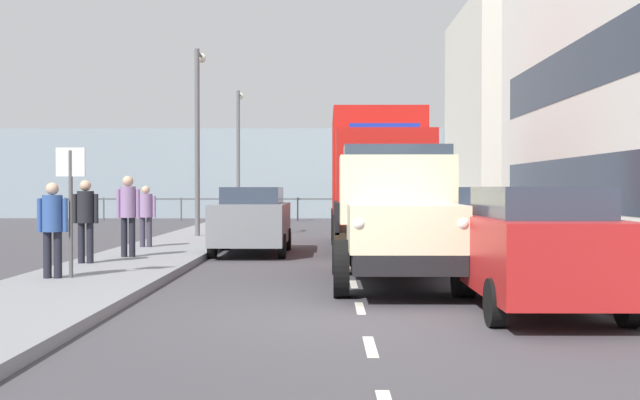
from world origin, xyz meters
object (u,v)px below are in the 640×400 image
car_white_kerbside_1 (459,225)px  pedestrian_near_railing (128,209)px  lamp_post_promenade (198,124)px  lorry_cargo_red (377,175)px  car_grey_oppositeside_0 (252,219)px  truck_vintage_cream (396,218)px  pedestrian_couple_b (146,211)px  pedestrian_strolling (86,214)px  street_sign (71,189)px  pedestrian_by_lamp (52,222)px  car_red_kerbside_near (534,246)px  lamp_post_far (239,143)px

car_white_kerbside_1 → pedestrian_near_railing: bearing=-4.3°
lamp_post_promenade → lorry_cargo_red: bearing=151.4°
lamp_post_promenade → car_grey_oppositeside_0: bearing=113.2°
truck_vintage_cream → car_grey_oppositeside_0: size_ratio=1.40×
pedestrian_near_railing → lorry_cargo_red: bearing=-140.8°
pedestrian_couple_b → lamp_post_promenade: (-0.56, -4.91, 2.69)m
truck_vintage_cream → pedestrian_near_railing: (5.66, -4.02, 0.05)m
pedestrian_strolling → street_sign: 2.67m
car_grey_oppositeside_0 → pedestrian_by_lamp: bearing=67.1°
car_red_kerbside_near → pedestrian_strolling: pedestrian_strolling is taller
truck_vintage_cream → pedestrian_strolling: 6.67m
lorry_cargo_red → car_grey_oppositeside_0: bearing=34.0°
car_grey_oppositeside_0 → street_sign: size_ratio=1.79×
car_white_kerbside_1 → lamp_post_promenade: bearing=-50.0°
car_white_kerbside_1 → car_grey_oppositeside_0: 5.70m
car_red_kerbside_near → pedestrian_couple_b: size_ratio=2.59×
lorry_cargo_red → lamp_post_far: 14.84m
car_white_kerbside_1 → pedestrian_couple_b: size_ratio=2.51×
car_white_kerbside_1 → lamp_post_far: 20.46m
lamp_post_promenade → street_sign: (0.22, 11.88, -2.10)m
lorry_cargo_red → pedestrian_couple_b: 6.53m
lorry_cargo_red → car_grey_oppositeside_0: (3.34, 2.26, -1.18)m
car_white_kerbside_1 → lamp_post_far: bearing=-69.9°
lorry_cargo_red → pedestrian_strolling: 8.99m
lamp_post_far → street_sign: (0.32, 22.48, -2.08)m
pedestrian_near_railing → lamp_post_promenade: 8.27m
pedestrian_near_railing → car_red_kerbside_near: bearing=137.9°
truck_vintage_cream → pedestrian_by_lamp: bearing=0.7°
car_white_kerbside_1 → pedestrian_by_lamp: (7.59, 3.54, 0.22)m
lamp_post_far → car_white_kerbside_1: bearing=110.1°
pedestrian_strolling → street_sign: (-0.55, 2.56, 0.52)m
lamp_post_promenade → street_sign: 12.07m
pedestrian_by_lamp → pedestrian_couple_b: pedestrian_by_lamp is taller
lorry_cargo_red → car_red_kerbside_near: lorry_cargo_red is taller
pedestrian_near_railing → car_white_kerbside_1: bearing=175.7°
pedestrian_by_lamp → car_red_kerbside_near: bearing=161.5°
lorry_cargo_red → pedestrian_near_railing: bearing=39.2°
truck_vintage_cream → lamp_post_far: lamp_post_far is taller
car_red_kerbside_near → car_grey_oppositeside_0: (4.79, -9.17, 0.00)m
pedestrian_couple_b → car_red_kerbside_near: bearing=128.5°
pedestrian_by_lamp → pedestrian_strolling: pedestrian_strolling is taller
truck_vintage_cream → pedestrian_by_lamp: (5.91, 0.07, -0.06)m
car_grey_oppositeside_0 → pedestrian_couple_b: bearing=-8.2°
pedestrian_strolling → lamp_post_promenade: 9.71m
pedestrian_couple_b → car_grey_oppositeside_0: bearing=171.8°
pedestrian_near_railing → pedestrian_strolling: bearing=71.0°
truck_vintage_cream → lorry_cargo_red: (-0.23, -8.82, 0.90)m
pedestrian_strolling → lamp_post_far: 20.11m
lorry_cargo_red → lamp_post_promenade: (5.62, -3.07, 1.71)m
lamp_post_promenade → street_sign: bearing=88.9°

